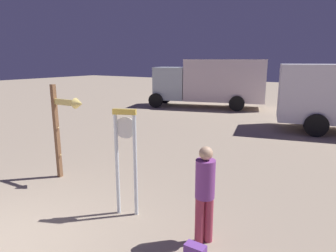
% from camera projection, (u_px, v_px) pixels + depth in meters
% --- Properties ---
extents(standing_clock, '(0.43, 0.25, 2.07)m').
position_uv_depth(standing_clock, '(126.00, 151.00, 5.47)').
color(standing_clock, white).
rests_on(standing_clock, ground_plane).
extents(arrow_sign, '(1.01, 0.26, 2.36)m').
position_uv_depth(arrow_sign, '(65.00, 119.00, 7.08)').
color(arrow_sign, brown).
rests_on(arrow_sign, ground_plane).
extents(person_near_clock, '(0.31, 0.31, 1.63)m').
position_uv_depth(person_near_clock, '(205.00, 190.00, 4.65)').
color(person_near_clock, '#B53D54').
rests_on(person_near_clock, ground_plane).
extents(box_truck_near, '(7.36, 4.23, 2.98)m').
position_uv_depth(box_truck_near, '(211.00, 81.00, 18.38)').
color(box_truck_near, silver).
rests_on(box_truck_near, ground_plane).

